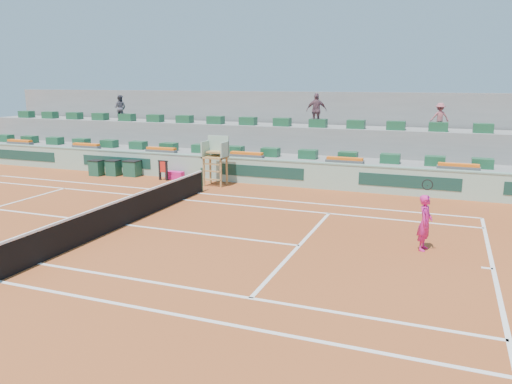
# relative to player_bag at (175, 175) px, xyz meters

# --- Properties ---
(ground) EXTENTS (90.00, 90.00, 0.00)m
(ground) POSITION_rel_player_bag_xyz_m (2.64, -8.02, -0.21)
(ground) COLOR #92411C
(ground) RESTS_ON ground
(seating_tier_lower) EXTENTS (36.00, 4.00, 1.20)m
(seating_tier_lower) POSITION_rel_player_bag_xyz_m (2.64, 2.68, 0.39)
(seating_tier_lower) COLOR gray
(seating_tier_lower) RESTS_ON ground
(seating_tier_upper) EXTENTS (36.00, 2.40, 2.60)m
(seating_tier_upper) POSITION_rel_player_bag_xyz_m (2.64, 4.28, 1.09)
(seating_tier_upper) COLOR gray
(seating_tier_upper) RESTS_ON ground
(stadium_back_wall) EXTENTS (36.00, 0.40, 4.40)m
(stadium_back_wall) POSITION_rel_player_bag_xyz_m (2.64, 5.88, 1.99)
(stadium_back_wall) COLOR gray
(stadium_back_wall) RESTS_ON ground
(player_bag) EXTENTS (0.93, 0.41, 0.41)m
(player_bag) POSITION_rel_player_bag_xyz_m (0.00, 0.00, 0.00)
(player_bag) COLOR #DD1C80
(player_bag) RESTS_ON ground
(spectator_left) EXTENTS (0.85, 0.71, 1.57)m
(spectator_left) POSITION_rel_player_bag_xyz_m (-5.81, 3.64, 3.18)
(spectator_left) COLOR #494955
(spectator_left) RESTS_ON seating_tier_upper
(spectator_mid) EXTENTS (1.12, 0.70, 1.79)m
(spectator_mid) POSITION_rel_player_bag_xyz_m (6.56, 3.56, 3.29)
(spectator_mid) COLOR #694653
(spectator_mid) RESTS_ON seating_tier_upper
(spectator_right) EXTENTS (0.99, 0.75, 1.36)m
(spectator_right) POSITION_rel_player_bag_xyz_m (12.66, 3.93, 3.08)
(spectator_right) COLOR #A15059
(spectator_right) RESTS_ON seating_tier_upper
(court_lines) EXTENTS (23.89, 11.09, 0.01)m
(court_lines) POSITION_rel_player_bag_xyz_m (2.64, -8.02, -0.20)
(court_lines) COLOR white
(court_lines) RESTS_ON ground
(tennis_net) EXTENTS (0.10, 11.97, 1.10)m
(tennis_net) POSITION_rel_player_bag_xyz_m (2.64, -8.02, 0.32)
(tennis_net) COLOR black
(tennis_net) RESTS_ON ground
(advertising_hoarding) EXTENTS (36.00, 0.34, 1.26)m
(advertising_hoarding) POSITION_rel_player_bag_xyz_m (2.66, 0.48, 0.43)
(advertising_hoarding) COLOR #93B9A4
(advertising_hoarding) RESTS_ON ground
(umpire_chair) EXTENTS (1.10, 0.90, 2.40)m
(umpire_chair) POSITION_rel_player_bag_xyz_m (2.64, -0.52, 1.34)
(umpire_chair) COLOR olive
(umpire_chair) RESTS_ON ground
(seat_row_lower) EXTENTS (32.90, 0.60, 0.44)m
(seat_row_lower) POSITION_rel_player_bag_xyz_m (2.64, 1.78, 1.21)
(seat_row_lower) COLOR #1A5030
(seat_row_lower) RESTS_ON seating_tier_lower
(seat_row_upper) EXTENTS (32.90, 0.60, 0.44)m
(seat_row_upper) POSITION_rel_player_bag_xyz_m (2.64, 3.68, 2.61)
(seat_row_upper) COLOR #1A5030
(seat_row_upper) RESTS_ON seating_tier_upper
(flower_planters) EXTENTS (26.80, 0.36, 0.28)m
(flower_planters) POSITION_rel_player_bag_xyz_m (1.14, 0.98, 1.13)
(flower_planters) COLOR #515151
(flower_planters) RESTS_ON seating_tier_lower
(drink_cooler_a) EXTENTS (0.81, 0.70, 0.84)m
(drink_cooler_a) POSITION_rel_player_bag_xyz_m (-2.58, -0.03, 0.22)
(drink_cooler_a) COLOR #184A37
(drink_cooler_a) RESTS_ON ground
(drink_cooler_b) EXTENTS (0.70, 0.60, 0.84)m
(drink_cooler_b) POSITION_rel_player_bag_xyz_m (-3.62, -0.27, 0.22)
(drink_cooler_b) COLOR #184A37
(drink_cooler_b) RESTS_ON ground
(drink_cooler_c) EXTENTS (0.68, 0.59, 0.84)m
(drink_cooler_c) POSITION_rel_player_bag_xyz_m (-4.48, -0.60, 0.22)
(drink_cooler_c) COLOR #184A37
(drink_cooler_c) RESTS_ON ground
(towel_rack) EXTENTS (0.56, 0.09, 1.03)m
(towel_rack) POSITION_rel_player_bag_xyz_m (-0.42, -0.45, 0.40)
(towel_rack) COLOR black
(towel_rack) RESTS_ON ground
(tennis_player) EXTENTS (0.51, 0.90, 2.28)m
(tennis_player) POSITION_rel_player_bag_xyz_m (12.65, -7.03, 0.65)
(tennis_player) COLOR #DD1C80
(tennis_player) RESTS_ON ground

